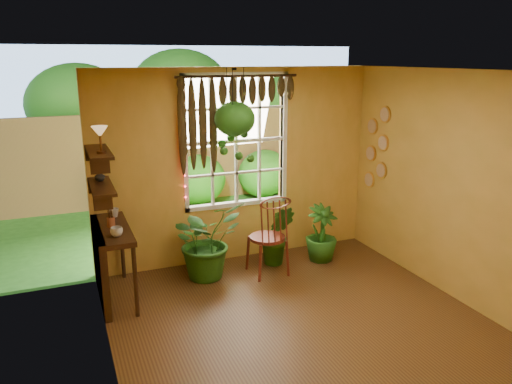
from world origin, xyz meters
The scene contains 23 objects.
floor centered at (0.00, 0.00, 0.00)m, with size 4.50×4.50×0.00m, color brown.
ceiling centered at (0.00, 0.00, 2.70)m, with size 4.50×4.50×0.00m, color white.
wall_back centered at (0.00, 2.25, 1.35)m, with size 4.00×4.00×0.00m, color gold.
wall_left centered at (-2.00, 0.00, 1.35)m, with size 4.50×4.50×0.00m, color gold.
wall_right centered at (2.00, 0.00, 1.35)m, with size 4.50×4.50×0.00m, color gold.
window centered at (0.00, 2.28, 1.70)m, with size 1.52×0.10×1.86m.
valance_vine centered at (-0.08, 2.16, 2.28)m, with size 1.70×0.12×1.10m.
string_lights centered at (-0.76, 2.19, 1.75)m, with size 0.03×0.03×1.54m, color #FF2633, non-canonical shape.
wall_plates centered at (1.98, 1.79, 1.55)m, with size 0.04×0.32×1.10m, color beige, non-canonical shape.
counter_ledge centered at (-1.91, 1.60, 0.55)m, with size 0.40×1.20×0.90m.
shelf_lower centered at (-1.88, 1.60, 1.40)m, with size 0.25×0.90×0.04m, color #371D0F.
shelf_upper centered at (-1.88, 1.60, 1.80)m, with size 0.25×0.90×0.04m, color #371D0F.
backyard centered at (0.24, 6.87, 1.28)m, with size 14.00×10.00×12.00m.
windsor_chair centered at (0.18, 1.54, 0.37)m, with size 0.50×0.53×1.28m.
potted_plant_left centered at (-0.61, 1.76, 0.51)m, with size 0.93×0.80×1.03m, color #185115.
potted_plant_mid centered at (0.43, 1.80, 0.43)m, with size 0.47×0.38×0.86m, color #185115.
potted_plant_right centered at (1.06, 1.69, 0.40)m, with size 0.45×0.45×0.81m, color #185115.
hanging_basket centered at (-0.13, 1.95, 1.98)m, with size 0.53×0.53×1.24m.
cup_a centered at (-1.78, 1.26, 0.95)m, with size 0.14×0.14×0.11m, color silver.
cup_b centered at (-1.72, 1.99, 0.95)m, with size 0.12×0.12×0.11m, color beige.
brush_jar centered at (-1.80, 1.62, 1.03)m, with size 0.09×0.09×0.33m.
shelf_vase centered at (-1.87, 1.81, 1.48)m, with size 0.12×0.12×0.12m, color #B2AD99.
tiffany_lamp centered at (-1.86, 1.40, 2.04)m, with size 0.18×0.18×0.30m.
Camera 1 is at (-2.30, -4.15, 2.84)m, focal length 35.00 mm.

